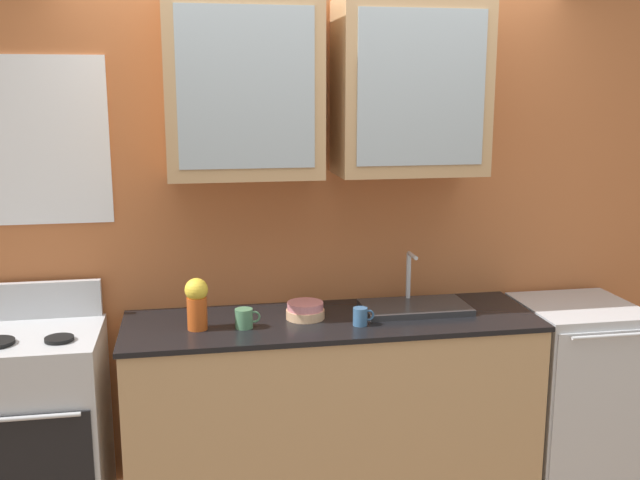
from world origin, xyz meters
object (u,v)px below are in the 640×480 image
at_px(stove_range, 41,428).
at_px(dishwasher, 574,389).
at_px(sink_faucet, 415,306).
at_px(bowl_stack, 305,311).
at_px(cup_near_bowls, 244,318).
at_px(vase, 197,302).
at_px(cup_near_sink, 361,316).

height_order(stove_range, dishwasher, stove_range).
height_order(sink_faucet, bowl_stack, sink_faucet).
relative_size(bowl_stack, cup_near_bowls, 1.57).
distance_m(vase, cup_near_sink, 0.77).
xyz_separation_m(sink_faucet, cup_near_bowls, (-0.87, -0.13, 0.02)).
relative_size(vase, cup_near_sink, 2.38).
bearing_deg(vase, sink_faucet, 5.77).
distance_m(cup_near_sink, cup_near_bowls, 0.55).
relative_size(stove_range, bowl_stack, 5.90).
xyz_separation_m(bowl_stack, cup_near_sink, (0.24, -0.15, 0.00)).
distance_m(stove_range, vase, 0.94).
bearing_deg(bowl_stack, dishwasher, -1.26).
xyz_separation_m(bowl_stack, dishwasher, (1.43, -0.03, -0.50)).
bearing_deg(vase, stove_range, 176.36).
distance_m(sink_faucet, bowl_stack, 0.57).
xyz_separation_m(sink_faucet, cup_near_sink, (-0.32, -0.19, 0.02)).
bearing_deg(bowl_stack, cup_near_bowls, -162.95).
xyz_separation_m(stove_range, sink_faucet, (1.82, 0.06, 0.48)).
bearing_deg(cup_near_bowls, vase, 175.13).
height_order(vase, dishwasher, vase).
height_order(stove_range, sink_faucet, sink_faucet).
distance_m(cup_near_sink, dishwasher, 1.30).
height_order(sink_faucet, cup_near_sink, sink_faucet).
relative_size(stove_range, sink_faucet, 2.09).
relative_size(stove_range, vase, 4.54).
xyz_separation_m(vase, cup_near_sink, (0.76, -0.08, -0.09)).
height_order(cup_near_sink, cup_near_bowls, cup_near_bowls).
relative_size(sink_faucet, dishwasher, 0.57).
height_order(vase, cup_near_bowls, vase).
xyz_separation_m(vase, dishwasher, (1.95, 0.04, -0.59)).
distance_m(bowl_stack, cup_near_bowls, 0.32).
bearing_deg(sink_faucet, bowl_stack, -176.43).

